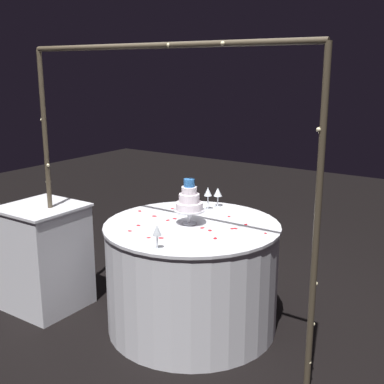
{
  "coord_description": "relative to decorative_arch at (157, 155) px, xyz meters",
  "views": [
    {
      "loc": [
        -1.9,
        2.79,
        1.88
      ],
      "look_at": [
        0.0,
        0.0,
        1.03
      ],
      "focal_mm": 46.44,
      "sensor_mm": 36.0,
      "label": 1
    }
  ],
  "objects": [
    {
      "name": "ground_plane",
      "position": [
        0.0,
        -0.38,
        -1.35
      ],
      "size": [
        12.0,
        12.0,
        0.0
      ],
      "primitive_type": "plane",
      "color": "black"
    },
    {
      "name": "decorative_arch",
      "position": [
        0.0,
        0.0,
        0.0
      ],
      "size": [
        2.15,
        0.06,
        2.02
      ],
      "color": "#473D2D",
      "rests_on": "ground"
    },
    {
      "name": "main_table",
      "position": [
        0.0,
        -0.38,
        -0.95
      ],
      "size": [
        1.26,
        1.26,
        0.79
      ],
      "color": "white",
      "rests_on": "ground"
    },
    {
      "name": "side_table",
      "position": [
        1.15,
        0.01,
        -0.93
      ],
      "size": [
        0.57,
        0.57,
        0.84
      ],
      "color": "white",
      "rests_on": "ground"
    },
    {
      "name": "tiered_cake",
      "position": [
        0.02,
        -0.38,
        -0.38
      ],
      "size": [
        0.22,
        0.22,
        0.33
      ],
      "color": "silver",
      "rests_on": "main_table"
    },
    {
      "name": "wine_glass_0",
      "position": [
        0.11,
        -0.76,
        -0.42
      ],
      "size": [
        0.06,
        0.06,
        0.18
      ],
      "color": "silver",
      "rests_on": "main_table"
    },
    {
      "name": "wine_glass_1",
      "position": [
        0.19,
        -0.52,
        -0.42
      ],
      "size": [
        0.07,
        0.07,
        0.18
      ],
      "color": "silver",
      "rests_on": "main_table"
    },
    {
      "name": "wine_glass_2",
      "position": [
        0.09,
        -0.89,
        -0.44
      ],
      "size": [
        0.07,
        0.07,
        0.15
      ],
      "color": "silver",
      "rests_on": "main_table"
    },
    {
      "name": "wine_glass_3",
      "position": [
        -0.1,
        0.15,
        -0.44
      ],
      "size": [
        0.06,
        0.06,
        0.16
      ],
      "color": "silver",
      "rests_on": "main_table"
    },
    {
      "name": "rose_petal_0",
      "position": [
        0.52,
        -0.43,
        -0.55
      ],
      "size": [
        0.04,
        0.04,
        0.0
      ],
      "primitive_type": "ellipsoid",
      "rotation": [
        0.0,
        0.0,
        2.68
      ],
      "color": "red",
      "rests_on": "main_table"
    },
    {
      "name": "rose_petal_1",
      "position": [
        0.3,
        -0.15,
        -0.55
      ],
      "size": [
        0.04,
        0.03,
        0.0
      ],
      "primitive_type": "ellipsoid",
      "rotation": [
        0.0,
        0.0,
        6.2
      ],
      "color": "red",
      "rests_on": "main_table"
    },
    {
      "name": "rose_petal_2",
      "position": [
        0.18,
        -0.42,
        -0.55
      ],
      "size": [
        0.04,
        0.03,
        0.0
      ],
      "primitive_type": "ellipsoid",
      "rotation": [
        0.0,
        0.0,
        6.21
      ],
      "color": "red",
      "rests_on": "main_table"
    },
    {
      "name": "rose_petal_3",
      "position": [
        0.0,
        -0.02,
        -0.55
      ],
      "size": [
        0.04,
        0.04,
        0.0
      ],
      "primitive_type": "ellipsoid",
      "rotation": [
        0.0,
        0.0,
        0.4
      ],
      "color": "red",
      "rests_on": "main_table"
    },
    {
      "name": "rose_petal_4",
      "position": [
        -0.18,
        -0.34,
        -0.55
      ],
      "size": [
        0.04,
        0.04,
        0.0
      ],
      "primitive_type": "ellipsoid",
      "rotation": [
        0.0,
        0.0,
        2.6
      ],
      "color": "red",
      "rests_on": "main_table"
    },
    {
      "name": "rose_petal_5",
      "position": [
        0.07,
        0.02,
        -0.55
      ],
      "size": [
        0.04,
        0.04,
        0.0
      ],
      "primitive_type": "ellipsoid",
      "rotation": [
        0.0,
        0.0,
        3.91
      ],
      "color": "red",
      "rests_on": "main_table"
    },
    {
      "name": "rose_petal_6",
      "position": [
        -0.32,
        -0.59,
        -0.55
      ],
      "size": [
        0.03,
        0.04,
        0.0
      ],
      "primitive_type": "ellipsoid",
      "rotation": [
        0.0,
        0.0,
        1.96
      ],
      "color": "red",
      "rests_on": "main_table"
    },
    {
      "name": "rose_petal_7",
      "position": [
        -0.3,
        -0.22,
        -0.55
      ],
      "size": [
        0.04,
        0.04,
        0.0
      ],
      "primitive_type": "ellipsoid",
      "rotation": [
        0.0,
        0.0,
        2.07
      ],
      "color": "red",
      "rests_on": "main_table"
    },
    {
      "name": "rose_petal_8",
      "position": [
        0.35,
        -0.62,
        -0.55
      ],
      "size": [
        0.03,
        0.03,
        0.0
      ],
      "primitive_type": "ellipsoid",
      "rotation": [
        0.0,
        0.0,
        3.93
      ],
      "color": "red",
      "rests_on": "main_table"
    },
    {
      "name": "rose_petal_9",
      "position": [
        0.34,
        -0.38,
        -0.55
      ],
      "size": [
        0.04,
        0.04,
        0.0
      ],
      "primitive_type": "ellipsoid",
      "rotation": [
        0.0,
        0.0,
        0.34
      ],
      "color": "red",
      "rests_on": "main_table"
    },
    {
      "name": "rose_petal_10",
      "position": [
        -0.31,
        -0.47,
        -0.55
      ],
      "size": [
        0.04,
        0.03,
        0.0
      ],
      "primitive_type": "ellipsoid",
      "rotation": [
        0.0,
        0.0,
        2.99
      ],
      "color": "red",
      "rests_on": "main_table"
    },
    {
      "name": "rose_petal_11",
      "position": [
        -0.12,
        -0.69,
        -0.55
      ],
      "size": [
        0.04,
        0.03,
        0.0
      ],
      "primitive_type": "ellipsoid",
      "rotation": [
        0.0,
        0.0,
        2.51
      ],
      "color": "red",
      "rests_on": "main_table"
    },
    {
      "name": "rose_petal_12",
      "position": [
        0.2,
        -0.36,
        -0.55
      ],
      "size": [
        0.03,
        0.04,
        0.0
      ],
      "primitive_type": "ellipsoid",
      "rotation": [
        0.0,
        0.0,
        4.5
      ],
      "color": "red",
      "rests_on": "main_table"
    },
    {
      "name": "rose_petal_13",
      "position": [
        -0.52,
        -0.5,
        -0.55
      ],
      "size": [
        0.03,
        0.03,
        0.0
      ],
      "primitive_type": "ellipsoid",
      "rotation": [
        0.0,
        0.0,
        2.53
      ],
      "color": "red",
      "rests_on": "main_table"
    },
    {
      "name": "rose_petal_14",
      "position": [
        -0.29,
        -0.46,
        -0.55
      ],
      "size": [
        0.03,
        0.04,
        0.0
      ],
      "primitive_type": "ellipsoid",
      "rotation": [
        0.0,
        0.0,
        4.46
      ],
      "color": "red",
      "rests_on": "main_table"
    },
    {
      "name": "rose_petal_15",
      "position": [
        0.27,
        -0.02,
        -0.55
      ],
      "size": [
        0.03,
        0.03,
        0.0
      ],
      "primitive_type": "ellipsoid",
      "rotation": [
        0.0,
        0.0,
        3.29
      ],
      "color": "red",
      "rests_on": "main_table"
    },
    {
      "name": "rose_petal_16",
      "position": [
        -0.11,
        -0.35,
        -0.55
      ],
      "size": [
        0.04,
        0.04,
        0.0
      ],
      "primitive_type": "ellipsoid",
      "rotation": [
        0.0,
        0.0,
        4.24
      ],
      "color": "red",
      "rests_on": "main_table"
    },
    {
      "name": "rose_petal_17",
      "position": [
        0.05,
        -0.06,
        -0.55
      ],
      "size": [
        0.04,
        0.04,
        0.0
      ],
      "primitive_type": "ellipsoid",
      "rotation": [
        0.0,
        0.0,
        1.32
      ],
      "color": "red",
      "rests_on": "main_table"
    }
  ]
}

